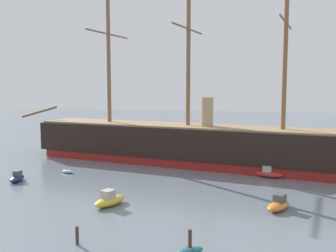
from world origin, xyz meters
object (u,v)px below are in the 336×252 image
object	(u,v)px
dinghy_alongside_bow	(68,172)
motorboat_distant_centre	(203,147)
motorboat_far_right	(328,160)
motorboat_alongside_stern	(269,173)
mooring_piling_nearest	(77,236)
dinghy_foreground_right	(190,251)
mooring_piling_left_pair	(190,242)
tall_ship	(188,144)
motorboat_mid_right	(279,205)
motorboat_far_left	(61,146)
motorboat_near_centre	(110,200)
motorboat_mid_left	(17,178)

from	to	relation	value
dinghy_alongside_bow	motorboat_distant_centre	xyz separation A→B (m)	(18.38, 28.60, 0.30)
dinghy_alongside_bow	motorboat_far_right	world-z (taller)	motorboat_far_right
motorboat_alongside_stern	mooring_piling_nearest	bearing A→B (deg)	-119.32
dinghy_foreground_right	motorboat_distant_centre	bearing A→B (deg)	97.62
dinghy_foreground_right	mooring_piling_left_pair	bearing A→B (deg)	110.47
tall_ship	motorboat_far_right	distance (m)	26.49
motorboat_mid_right	motorboat_far_left	xyz separation A→B (m)	(-47.46, 33.66, 0.02)
motorboat_mid_right	motorboat_far_right	size ratio (longest dim) A/B	1.08
motorboat_near_centre	motorboat_distant_centre	xyz separation A→B (m)	(4.78, 43.16, -0.14)
dinghy_alongside_bow	mooring_piling_left_pair	world-z (taller)	mooring_piling_left_pair
motorboat_far_right	mooring_piling_left_pair	size ratio (longest dim) A/B	2.01
motorboat_mid_left	motorboat_mid_right	xyz separation A→B (m)	(38.25, -4.36, 0.07)
motorboat_near_centre	dinghy_alongside_bow	world-z (taller)	motorboat_near_centre
motorboat_mid_right	dinghy_alongside_bow	distance (m)	35.33
motorboat_far_right	motorboat_mid_left	bearing A→B (deg)	-151.87
motorboat_near_centre	motorboat_mid_right	xyz separation A→B (m)	(19.89, 3.29, -0.06)
motorboat_far_left	mooring_piling_nearest	size ratio (longest dim) A/B	2.82
dinghy_foreground_right	motorboat_alongside_stern	xyz separation A→B (m)	(7.01, 30.52, 0.35)
motorboat_mid_right	mooring_piling_left_pair	bearing A→B (deg)	-119.33
motorboat_mid_right	motorboat_far_right	xyz separation A→B (m)	(9.96, 30.14, -0.03)
motorboat_near_centre	motorboat_alongside_stern	size ratio (longest dim) A/B	1.10
dinghy_foreground_right	motorboat_mid_left	xyz separation A→B (m)	(-30.38, 18.58, 0.27)
dinghy_foreground_right	motorboat_mid_left	size ratio (longest dim) A/B	0.64
motorboat_mid_left	motorboat_distant_centre	bearing A→B (deg)	56.90
tall_ship	mooring_piling_left_pair	bearing A→B (deg)	-78.67
dinghy_foreground_right	dinghy_alongside_bow	world-z (taller)	dinghy_foreground_right
motorboat_far_left	mooring_piling_left_pair	bearing A→B (deg)	-50.37
motorboat_far_left	motorboat_near_centre	bearing A→B (deg)	-53.27
motorboat_far_left	motorboat_far_right	xyz separation A→B (m)	(57.42, -3.51, -0.05)
tall_ship	dinghy_foreground_right	world-z (taller)	tall_ship
motorboat_mid_right	mooring_piling_left_pair	world-z (taller)	mooring_piling_left_pair
tall_ship	motorboat_far_right	bearing A→B (deg)	15.04
dinghy_alongside_bow	motorboat_far_left	size ratio (longest dim) A/B	0.50
motorboat_alongside_stern	mooring_piling_left_pair	distance (m)	31.22
dinghy_alongside_bow	motorboat_distant_centre	distance (m)	34.00
motorboat_mid_left	mooring_piling_left_pair	xyz separation A→B (m)	(30.33, -18.46, 0.50)
motorboat_distant_centre	mooring_piling_nearest	size ratio (longest dim) A/B	2.36
dinghy_foreground_right	motorboat_near_centre	xyz separation A→B (m)	(-12.02, 10.93, 0.40)
motorboat_near_centre	tall_ship	bearing A→B (deg)	80.45
tall_ship	motorboat_mid_left	world-z (taller)	tall_ship
motorboat_near_centre	mooring_piling_nearest	distance (m)	11.56
motorboat_distant_centre	tall_ship	bearing A→B (deg)	-91.07
motorboat_distant_centre	mooring_piling_left_pair	xyz separation A→B (m)	(7.19, -53.97, 0.51)
tall_ship	motorboat_alongside_stern	world-z (taller)	tall_ship
motorboat_alongside_stern	mooring_piling_nearest	distance (m)	35.61
motorboat_near_centre	motorboat_mid_left	world-z (taller)	motorboat_near_centre
motorboat_far_right	mooring_piling_left_pair	distance (m)	47.72
mooring_piling_nearest	motorboat_mid_left	bearing A→B (deg)	136.25
dinghy_foreground_right	motorboat_mid_left	distance (m)	35.61
motorboat_mid_right	mooring_piling_nearest	size ratio (longest dim) A/B	2.73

